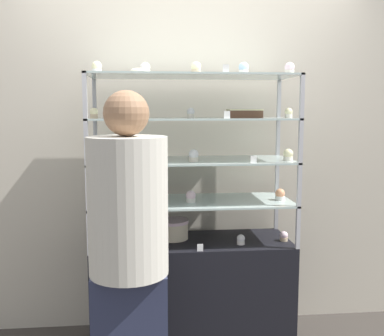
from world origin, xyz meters
The scene contains 33 objects.
back_wall centered at (0.00, 0.39, 1.30)m, with size 8.00×0.05×2.60m.
display_base centered at (0.00, 0.00, 0.37)m, with size 1.28×0.49×0.73m.
display_riser_lower centered at (0.00, 0.00, 0.98)m, with size 1.28×0.49×0.27m.
display_riser_middle centered at (0.00, 0.00, 1.25)m, with size 1.28×0.49×0.27m.
display_riser_upper centered at (0.00, 0.00, 1.51)m, with size 1.28×0.49×0.27m.
display_riser_top centered at (0.00, 0.00, 1.78)m, with size 1.28×0.49×0.27m.
layer_cake_centerpiece centered at (-0.12, 0.06, 0.80)m, with size 0.21×0.21×0.13m.
sheet_cake_frosted centered at (0.34, 0.00, 1.56)m, with size 0.21×0.14×0.06m.
cupcake_0 centered at (-0.57, -0.11, 0.76)m, with size 0.05×0.05×0.06m.
cupcake_1 centered at (-0.28, -0.10, 0.76)m, with size 0.05×0.05×0.06m.
cupcake_2 centered at (0.30, -0.11, 0.76)m, with size 0.05×0.05×0.06m.
cupcake_3 centered at (0.60, -0.07, 0.76)m, with size 0.05×0.05×0.06m.
price_tag_0 centered at (0.03, -0.23, 0.75)m, with size 0.04×0.00×0.04m.
cupcake_4 centered at (-0.57, -0.13, 1.03)m, with size 0.06×0.06×0.08m.
cupcake_5 centered at (-0.01, -0.05, 1.03)m, with size 0.06×0.06×0.08m.
cupcake_6 centered at (0.57, -0.04, 1.03)m, with size 0.06×0.06×0.08m.
price_tag_1 centered at (-0.32, -0.23, 1.02)m, with size 0.04×0.00×0.04m.
cupcake_7 centered at (-0.58, -0.06, 1.30)m, with size 0.06×0.06×0.08m.
cupcake_8 centered at (0.00, -0.10, 1.30)m, with size 0.06×0.06×0.08m.
cupcake_9 centered at (0.59, -0.12, 1.30)m, with size 0.06×0.06×0.08m.
price_tag_2 centered at (0.35, -0.23, 1.28)m, with size 0.04×0.00×0.04m.
cupcake_10 centered at (-0.59, -0.13, 1.56)m, with size 0.05×0.05×0.06m.
cupcake_11 centered at (-0.01, -0.06, 1.56)m, with size 0.05×0.05×0.06m.
cupcake_12 centered at (0.60, -0.10, 1.56)m, with size 0.05×0.05×0.06m.
price_tag_3 centered at (0.18, -0.23, 1.55)m, with size 0.04×0.00×0.04m.
cupcake_13 centered at (-0.58, -0.08, 1.83)m, with size 0.06×0.06×0.07m.
cupcake_14 centered at (-0.29, -0.04, 1.83)m, with size 0.06×0.06×0.07m.
cupcake_15 centered at (0.01, -0.11, 1.83)m, with size 0.06×0.06×0.07m.
cupcake_16 centered at (0.30, -0.11, 1.83)m, with size 0.06×0.06×0.07m.
cupcake_17 centered at (0.58, -0.13, 1.83)m, with size 0.06×0.06×0.07m.
price_tag_4 centered at (0.17, -0.23, 1.82)m, with size 0.04×0.00×0.04m.
donut_glazed centered at (-0.32, -0.04, 1.81)m, with size 0.12×0.12×0.03m.
customer_figure centered at (-0.38, -0.67, 0.89)m, with size 0.39×0.39×1.67m.
Camera 1 is at (-0.28, -2.83, 1.58)m, focal length 42.00 mm.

